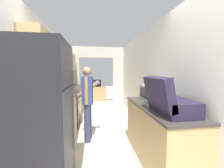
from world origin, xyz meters
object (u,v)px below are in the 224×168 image
(refrigerator, at_px, (37,122))
(television, at_px, (96,83))
(person, at_px, (88,102))
(book_stack, at_px, (155,103))
(suitcase, at_px, (168,101))
(microwave, at_px, (152,92))
(range_oven, at_px, (67,108))
(tv_cabinet, at_px, (96,94))

(refrigerator, xyz_separation_m, television, (0.80, 5.04, -0.02))
(person, relative_size, book_stack, 5.83)
(suitcase, bearing_deg, book_stack, 83.50)
(refrigerator, bearing_deg, suitcase, 0.33)
(microwave, bearing_deg, person, 164.27)
(refrigerator, xyz_separation_m, microwave, (1.79, 0.89, 0.16))
(range_oven, relative_size, person, 0.68)
(range_oven, height_order, person, person)
(book_stack, distance_m, tv_cabinet, 4.71)
(tv_cabinet, bearing_deg, refrigerator, -98.97)
(tv_cabinet, relative_size, television, 1.97)
(person, bearing_deg, tv_cabinet, 3.38)
(person, height_order, book_stack, person)
(refrigerator, relative_size, suitcase, 2.88)
(range_oven, distance_m, suitcase, 2.83)
(book_stack, bearing_deg, refrigerator, -163.64)
(range_oven, xyz_separation_m, book_stack, (1.72, -1.72, 0.48))
(microwave, bearing_deg, suitcase, -101.55)
(person, distance_m, microwave, 1.33)
(refrigerator, height_order, range_oven, refrigerator)
(refrigerator, bearing_deg, television, 80.95)
(suitcase, relative_size, television, 1.31)
(suitcase, xyz_separation_m, book_stack, (0.05, 0.48, -0.14))
(refrigerator, distance_m, suitcase, 1.62)
(tv_cabinet, xyz_separation_m, television, (0.00, -0.04, 0.52))
(person, relative_size, tv_cabinet, 1.66)
(person, distance_m, suitcase, 1.66)
(refrigerator, distance_m, television, 5.10)
(range_oven, relative_size, microwave, 2.34)
(microwave, distance_m, television, 4.27)
(refrigerator, height_order, book_stack, refrigerator)
(tv_cabinet, bearing_deg, suitcase, -81.01)
(suitcase, bearing_deg, microwave, 78.45)
(person, xyz_separation_m, book_stack, (1.13, -0.76, 0.12))
(range_oven, height_order, microwave, microwave)
(refrigerator, relative_size, tv_cabinet, 1.91)
(suitcase, relative_size, tv_cabinet, 0.67)
(tv_cabinet, height_order, television, television)
(person, distance_m, tv_cabinet, 3.87)
(range_oven, xyz_separation_m, person, (0.59, -0.96, 0.36))
(microwave, distance_m, tv_cabinet, 4.36)
(tv_cabinet, bearing_deg, book_stack, -79.43)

